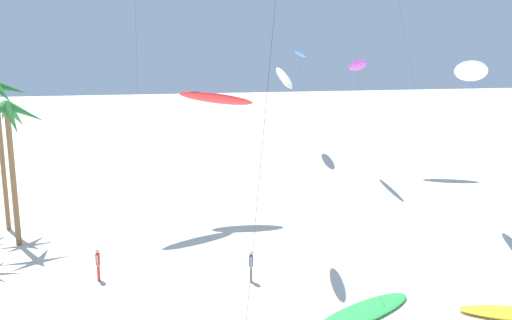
% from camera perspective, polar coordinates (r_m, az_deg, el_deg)
% --- Properties ---
extents(palm_tree_4, '(4.48, 4.07, 9.07)m').
position_cam_1_polar(palm_tree_4, '(36.05, -24.48, 3.16)').
color(palm_tree_4, olive).
rests_on(palm_tree_4, ground).
extents(flying_kite_0, '(2.52, 9.21, 11.50)m').
position_cam_1_polar(flying_kite_0, '(50.39, 10.45, 9.68)').
color(flying_kite_0, purple).
rests_on(flying_kite_0, ground).
extents(flying_kite_2, '(5.26, 6.48, 9.53)m').
position_cam_1_polar(flying_kite_2, '(38.65, -4.18, 6.43)').
color(flying_kite_2, red).
rests_on(flying_kite_2, ground).
extents(flying_kite_3, '(4.01, 9.59, 11.32)m').
position_cam_1_polar(flying_kite_3, '(30.10, 2.95, 8.57)').
color(flying_kite_3, white).
rests_on(flying_kite_3, ground).
extents(flying_kite_4, '(3.69, 13.13, 12.04)m').
position_cam_1_polar(flying_kite_4, '(62.49, 4.58, 10.97)').
color(flying_kite_4, blue).
rests_on(flying_kite_4, ground).
extents(flying_kite_6, '(4.51, 11.18, 11.83)m').
position_cam_1_polar(flying_kite_6, '(36.34, 21.36, 8.59)').
color(flying_kite_6, white).
rests_on(flying_kite_6, ground).
extents(grounded_kite_1, '(6.21, 4.11, 0.24)m').
position_cam_1_polar(grounded_kite_1, '(26.69, 11.14, -15.27)').
color(grounded_kite_1, green).
rests_on(grounded_kite_1, ground).
extents(person_foreground_walker, '(0.22, 0.51, 1.77)m').
position_cam_1_polar(person_foreground_walker, '(30.43, -16.15, -10.32)').
color(person_foreground_walker, red).
rests_on(person_foreground_walker, ground).
extents(person_near_left, '(0.24, 0.51, 1.73)m').
position_cam_1_polar(person_near_left, '(29.11, -0.52, -10.91)').
color(person_near_left, slate).
rests_on(person_near_left, ground).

